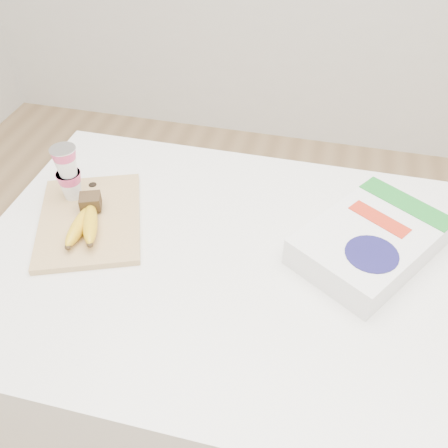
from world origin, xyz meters
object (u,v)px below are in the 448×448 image
cutting_board (90,220)px  cereal_box (370,241)px  bananas (86,220)px  table (244,375)px  yogurt_stack (68,172)px

cutting_board → cereal_box: cereal_box is taller
bananas → cereal_box: cereal_box is taller
table → cutting_board: size_ratio=3.86×
cereal_box → bananas: bearing=-139.2°
table → cutting_board: cutting_board is taller
cutting_board → cereal_box: (0.64, 0.05, 0.03)m
table → yogurt_stack: 0.72m
yogurt_stack → bananas: bearing=-49.6°
yogurt_stack → cereal_box: yogurt_stack is taller
cutting_board → yogurt_stack: bearing=117.1°
table → cereal_box: (0.25, 0.09, 0.49)m
bananas → yogurt_stack: 0.14m
yogurt_stack → cereal_box: bearing=-0.7°
table → yogurt_stack: bearing=168.0°
cereal_box → cutting_board: bearing=-142.3°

